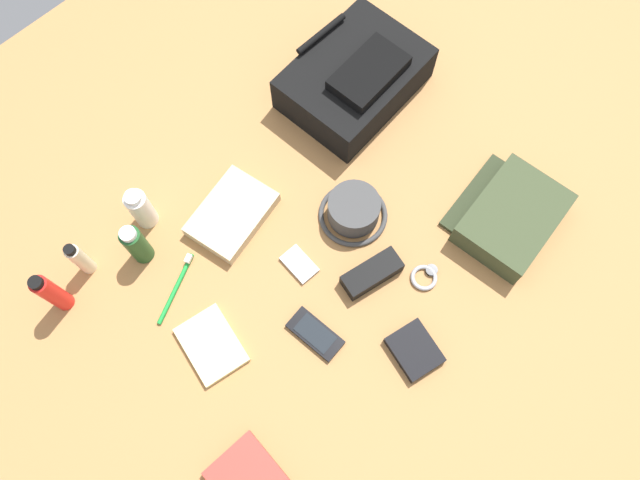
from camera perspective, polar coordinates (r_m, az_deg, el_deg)
The scene contains 16 objects.
ground_plane at distance 1.43m, azimuth 0.00°, elevation -0.72°, with size 2.64×2.02×0.02m, color #A67340.
backpack at distance 1.57m, azimuth 3.31°, elevation 14.96°, with size 0.36×0.28×0.14m.
toiletry_pouch at distance 1.48m, azimuth 17.50°, elevation 2.10°, with size 0.27×0.25×0.07m.
bucket_hat at distance 1.42m, azimuth 3.09°, elevation 2.87°, with size 0.16×0.16×0.07m.
sunscreen_spray at distance 1.42m, azimuth -23.93°, elevation -4.58°, with size 0.04×0.04×0.16m.
lotion_bottle at distance 1.45m, azimuth -21.64°, elevation -1.67°, with size 0.03×0.03×0.13m.
shampoo_bottle at distance 1.41m, azimuth -16.89°, elevation -0.39°, with size 0.05×0.05×0.14m.
toothpaste_tube at distance 1.45m, azimuth -16.51°, elevation 2.86°, with size 0.05×0.05×0.13m.
cell_phone at distance 1.36m, azimuth -0.46°, elevation -8.83°, with size 0.07×0.13×0.01m.
media_player at distance 1.40m, azimuth -2.01°, elevation -2.25°, with size 0.06×0.09×0.01m.
wristwatch at distance 1.41m, azimuth 9.85°, elevation -3.42°, with size 0.07×0.06×0.01m.
toothbrush at distance 1.42m, azimuth -13.26°, elevation -4.07°, with size 0.16×0.08×0.02m.
wallet at distance 1.36m, azimuth 8.89°, elevation -10.21°, with size 0.09×0.11×0.02m, color black.
notepad at distance 1.37m, azimuth -10.11°, elevation -9.77°, with size 0.11×0.15×0.02m, color beige.
folded_towel at distance 1.44m, azimuth -8.28°, elevation 2.42°, with size 0.20×0.14×0.04m, color #C6B289.
sunglasses_case at distance 1.38m, azimuth 4.90°, elevation -3.16°, with size 0.14×0.06×0.04m, color black.
Camera 1 is at (-0.34, -0.34, 1.34)m, focal length 34.00 mm.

